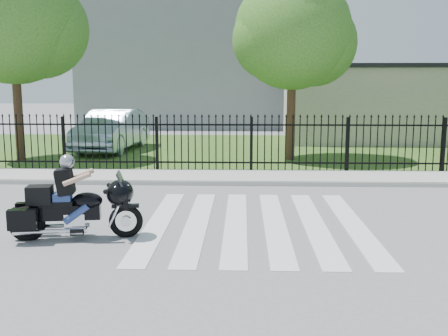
{
  "coord_description": "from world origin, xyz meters",
  "views": [
    {
      "loc": [
        -0.26,
        -10.45,
        2.88
      ],
      "look_at": [
        -0.68,
        0.96,
        1.0
      ],
      "focal_mm": 42.0,
      "sensor_mm": 36.0,
      "label": 1
    }
  ],
  "objects": [
    {
      "name": "ground",
      "position": [
        0.0,
        0.0,
        0.0
      ],
      "size": [
        120.0,
        120.0,
        0.0
      ],
      "primitive_type": "plane",
      "color": "slate",
      "rests_on": "ground"
    },
    {
      "name": "iron_fence",
      "position": [
        0.0,
        6.0,
        0.9
      ],
      "size": [
        26.0,
        0.04,
        1.8
      ],
      "color": "black",
      "rests_on": "ground"
    },
    {
      "name": "building_low_roof",
      "position": [
        7.0,
        16.0,
        3.6
      ],
      "size": [
        10.2,
        6.2,
        0.2
      ],
      "primitive_type": "cube",
      "color": "black",
      "rests_on": "building_low"
    },
    {
      "name": "grass_strip",
      "position": [
        0.0,
        12.0,
        0.01
      ],
      "size": [
        40.0,
        12.0,
        0.02
      ],
      "primitive_type": "cube",
      "color": "#2E501B",
      "rests_on": "ground"
    },
    {
      "name": "building_low",
      "position": [
        7.0,
        16.0,
        1.75
      ],
      "size": [
        10.0,
        6.0,
        3.5
      ],
      "primitive_type": "cube",
      "color": "#BDB79E",
      "rests_on": "ground"
    },
    {
      "name": "motorcycle_rider",
      "position": [
        -3.41,
        -1.16,
        0.66
      ],
      "size": [
        2.44,
        1.01,
        1.62
      ],
      "rotation": [
        0.0,
        0.0,
        0.15
      ],
      "color": "black",
      "rests_on": "ground"
    },
    {
      "name": "tree_left",
      "position": [
        -8.5,
        8.5,
        5.17
      ],
      "size": [
        4.8,
        4.8,
        7.58
      ],
      "color": "#382316",
      "rests_on": "ground"
    },
    {
      "name": "parked_car",
      "position": [
        -5.76,
        11.28,
        0.88
      ],
      "size": [
        2.3,
        5.37,
        1.72
      ],
      "primitive_type": "imported",
      "rotation": [
        0.0,
        0.0,
        -0.09
      ],
      "color": "#A9C2D4",
      "rests_on": "grass_strip"
    },
    {
      "name": "building_tall",
      "position": [
        -3.0,
        26.0,
        6.0
      ],
      "size": [
        15.0,
        10.0,
        12.0
      ],
      "primitive_type": "cube",
      "color": "gray",
      "rests_on": "ground"
    },
    {
      "name": "sidewalk",
      "position": [
        0.0,
        5.0,
        0.06
      ],
      "size": [
        40.0,
        2.0,
        0.12
      ],
      "primitive_type": "cube",
      "color": "#ADAAA3",
      "rests_on": "ground"
    },
    {
      "name": "tree_mid",
      "position": [
        1.5,
        9.0,
        4.67
      ],
      "size": [
        4.2,
        4.2,
        6.78
      ],
      "color": "#382316",
      "rests_on": "ground"
    },
    {
      "name": "curb",
      "position": [
        0.0,
        4.0,
        0.06
      ],
      "size": [
        40.0,
        0.12,
        0.12
      ],
      "primitive_type": "cube",
      "color": "#ADAAA3",
      "rests_on": "ground"
    },
    {
      "name": "crosswalk",
      "position": [
        0.0,
        0.0,
        0.01
      ],
      "size": [
        5.0,
        5.5,
        0.01
      ],
      "primitive_type": null,
      "color": "silver",
      "rests_on": "ground"
    }
  ]
}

